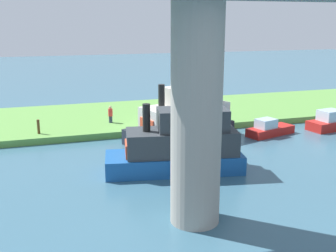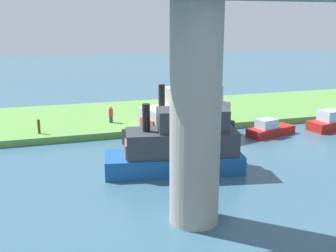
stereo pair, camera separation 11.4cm
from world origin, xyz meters
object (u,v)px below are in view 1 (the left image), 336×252
object	(u,v)px
mooring_post	(38,127)
pontoon_yellow	(179,146)
bridge_pylon	(196,117)
person_on_bank	(110,114)
riverboat_paddlewheel	(269,129)
houseboat_blue	(184,118)
motorboat_red	(334,122)

from	to	relation	value
mooring_post	pontoon_yellow	world-z (taller)	pontoon_yellow
bridge_pylon	pontoon_yellow	distance (m)	7.07
person_on_bank	riverboat_paddlewheel	bearing A→B (deg)	153.21
mooring_post	riverboat_paddlewheel	world-z (taller)	mooring_post
mooring_post	riverboat_paddlewheel	xyz separation A→B (m)	(-17.00, 3.92, -0.55)
riverboat_paddlewheel	pontoon_yellow	bearing A→B (deg)	29.82
person_on_bank	houseboat_blue	size ratio (longest dim) A/B	0.16
bridge_pylon	pontoon_yellow	xyz separation A→B (m)	(-1.38, -6.14, -3.22)
motorboat_red	houseboat_blue	bearing A→B (deg)	-4.29
mooring_post	houseboat_blue	world-z (taller)	houseboat_blue
pontoon_yellow	motorboat_red	distance (m)	16.22
mooring_post	riverboat_paddlewheel	bearing A→B (deg)	167.02
mooring_post	pontoon_yellow	distance (m)	12.06
houseboat_blue	pontoon_yellow	xyz separation A→B (m)	(2.56, 6.34, -0.08)
pontoon_yellow	mooring_post	bearing A→B (deg)	-49.91
person_on_bank	motorboat_red	bearing A→B (deg)	162.02
mooring_post	houseboat_blue	size ratio (longest dim) A/B	0.12
bridge_pylon	pontoon_yellow	size ratio (longest dim) A/B	1.14
person_on_bank	riverboat_paddlewheel	world-z (taller)	person_on_bank
bridge_pylon	mooring_post	xyz separation A→B (m)	(6.38, -15.35, -3.70)
mooring_post	riverboat_paddlewheel	distance (m)	17.46
person_on_bank	pontoon_yellow	size ratio (longest dim) A/B	0.17
houseboat_blue	riverboat_paddlewheel	xyz separation A→B (m)	(-6.68, 1.04, -1.11)
mooring_post	bridge_pylon	bearing A→B (deg)	112.56
houseboat_blue	riverboat_paddlewheel	size ratio (longest dim) A/B	2.08
bridge_pylon	motorboat_red	distance (m)	20.67
person_on_bank	mooring_post	size ratio (longest dim) A/B	1.31
bridge_pylon	motorboat_red	xyz separation A→B (m)	(-16.65, -11.52, -4.15)
houseboat_blue	pontoon_yellow	bearing A→B (deg)	68.03
bridge_pylon	houseboat_blue	size ratio (longest dim) A/B	1.07
person_on_bank	pontoon_yellow	bearing A→B (deg)	100.77
person_on_bank	mooring_post	bearing A→B (deg)	17.70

